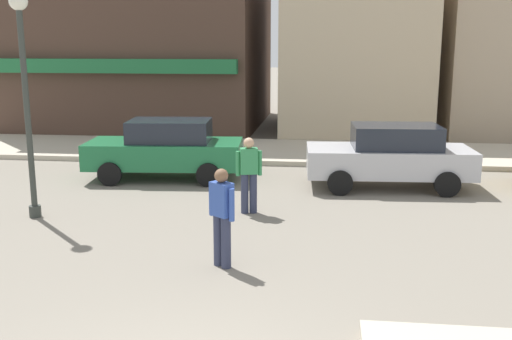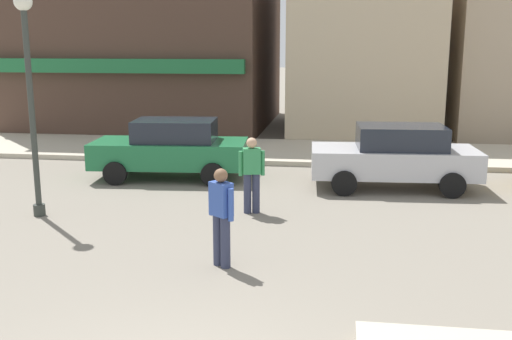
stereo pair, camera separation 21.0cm
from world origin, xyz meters
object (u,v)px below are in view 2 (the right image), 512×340
at_px(lamp_post, 29,72).
at_px(parked_car_nearest, 171,148).
at_px(pedestrian_crossing_near, 252,173).
at_px(pedestrian_crossing_far, 221,214).
at_px(parked_car_second, 395,156).

xyz_separation_m(lamp_post, parked_car_nearest, (1.76, 3.79, -2.15)).
distance_m(lamp_post, pedestrian_crossing_near, 4.90).
bearing_deg(pedestrian_crossing_far, lamp_post, 152.32).
bearing_deg(parked_car_second, parked_car_nearest, 177.06).
relative_size(parked_car_second, pedestrian_crossing_near, 2.54).
relative_size(lamp_post, pedestrian_crossing_near, 2.82).
height_order(lamp_post, parked_car_second, lamp_post).
bearing_deg(parked_car_second, pedestrian_crossing_far, -118.81).
xyz_separation_m(lamp_post, parked_car_second, (7.50, 3.50, -2.15)).
bearing_deg(lamp_post, pedestrian_crossing_far, -27.68).
relative_size(lamp_post, parked_car_second, 1.11).
relative_size(pedestrian_crossing_near, pedestrian_crossing_far, 1.00).
height_order(parked_car_second, pedestrian_crossing_near, pedestrian_crossing_near).
height_order(parked_car_nearest, parked_car_second, same).
bearing_deg(parked_car_nearest, pedestrian_crossing_far, -67.01).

